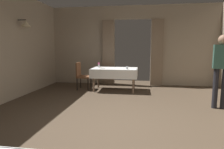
% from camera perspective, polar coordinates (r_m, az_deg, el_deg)
% --- Properties ---
extents(ground, '(10.08, 10.08, 0.00)m').
position_cam_1_polar(ground, '(3.73, 2.58, -14.70)').
color(ground, '#4C3D2D').
extents(wall_back, '(6.40, 0.27, 3.00)m').
position_cam_1_polar(wall_back, '(7.61, 5.99, 8.43)').
color(wall_back, gray).
rests_on(wall_back, ground).
extents(dining_table_mid, '(1.51, 0.92, 0.75)m').
position_cam_1_polar(dining_table_mid, '(6.50, 0.75, 1.01)').
color(dining_table_mid, '#7A604C').
rests_on(dining_table_mid, ground).
extents(chair_mid_left, '(0.44, 0.44, 0.93)m').
position_cam_1_polar(chair_mid_left, '(6.77, -8.85, 0.01)').
color(chair_mid_left, black).
rests_on(chair_mid_left, ground).
extents(flower_vase_mid, '(0.07, 0.07, 0.17)m').
position_cam_1_polar(flower_vase_mid, '(6.73, -3.90, 2.84)').
color(flower_vase_mid, silver).
rests_on(flower_vase_mid, dining_table_mid).
extents(plate_mid_b, '(0.21, 0.21, 0.01)m').
position_cam_1_polar(plate_mid_b, '(6.44, -2.96, 1.85)').
color(plate_mid_b, white).
rests_on(plate_mid_b, dining_table_mid).
extents(glass_mid_c, '(0.07, 0.07, 0.09)m').
position_cam_1_polar(glass_mid_c, '(6.18, 4.39, 1.96)').
color(glass_mid_c, silver).
rests_on(glass_mid_c, dining_table_mid).
extents(person_waiter_by_doorway, '(0.40, 0.29, 1.72)m').
position_cam_1_polar(person_waiter_by_doorway, '(5.15, 29.37, 2.33)').
color(person_waiter_by_doorway, black).
rests_on(person_waiter_by_doorway, ground).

